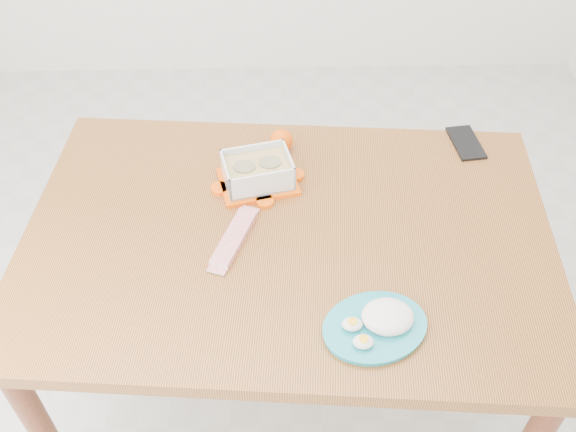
{
  "coord_description": "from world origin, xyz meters",
  "views": [
    {
      "loc": [
        0.16,
        -1.24,
        1.9
      ],
      "look_at": [
        0.19,
        -0.17,
        0.81
      ],
      "focal_mm": 40.0,
      "sensor_mm": 36.0,
      "label": 1
    }
  ],
  "objects_px": {
    "dining_table": "(288,257)",
    "rice_plate": "(379,322)",
    "smartphone": "(466,143)",
    "food_container": "(258,172)",
    "orange_fruit": "(281,141)"
  },
  "relations": [
    {
      "from": "food_container",
      "to": "orange_fruit",
      "type": "relative_size",
      "value": 3.5
    },
    {
      "from": "dining_table",
      "to": "smartphone",
      "type": "relative_size",
      "value": 9.35
    },
    {
      "from": "food_container",
      "to": "rice_plate",
      "type": "height_order",
      "value": "food_container"
    },
    {
      "from": "food_container",
      "to": "rice_plate",
      "type": "xyz_separation_m",
      "value": [
        0.26,
        -0.47,
        -0.02
      ]
    },
    {
      "from": "smartphone",
      "to": "food_container",
      "type": "bearing_deg",
      "value": -172.79
    },
    {
      "from": "dining_table",
      "to": "rice_plate",
      "type": "distance_m",
      "value": 0.36
    },
    {
      "from": "smartphone",
      "to": "orange_fruit",
      "type": "bearing_deg",
      "value": 174.25
    },
    {
      "from": "orange_fruit",
      "to": "smartphone",
      "type": "bearing_deg",
      "value": 1.4
    },
    {
      "from": "dining_table",
      "to": "smartphone",
      "type": "xyz_separation_m",
      "value": [
        0.51,
        0.33,
        0.09
      ]
    },
    {
      "from": "food_container",
      "to": "orange_fruit",
      "type": "distance_m",
      "value": 0.15
    },
    {
      "from": "dining_table",
      "to": "rice_plate",
      "type": "xyz_separation_m",
      "value": [
        0.19,
        -0.28,
        0.11
      ]
    },
    {
      "from": "orange_fruit",
      "to": "rice_plate",
      "type": "height_order",
      "value": "orange_fruit"
    },
    {
      "from": "rice_plate",
      "to": "smartphone",
      "type": "bearing_deg",
      "value": 44.2
    },
    {
      "from": "rice_plate",
      "to": "smartphone",
      "type": "relative_size",
      "value": 1.95
    },
    {
      "from": "dining_table",
      "to": "orange_fruit",
      "type": "xyz_separation_m",
      "value": [
        -0.01,
        0.32,
        0.12
      ]
    }
  ]
}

